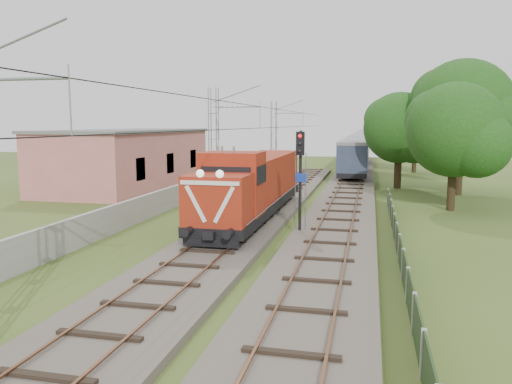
# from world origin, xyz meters

# --- Properties ---
(ground) EXTENTS (140.00, 140.00, 0.00)m
(ground) POSITION_xyz_m (0.00, 0.00, 0.00)
(ground) COLOR #3A4F1D
(ground) RESTS_ON ground
(track_main) EXTENTS (4.20, 70.00, 0.45)m
(track_main) POSITION_xyz_m (0.00, 7.00, 0.18)
(track_main) COLOR #6B6054
(track_main) RESTS_ON ground
(track_side) EXTENTS (4.20, 80.00, 0.45)m
(track_side) POSITION_xyz_m (5.00, 20.00, 0.18)
(track_side) COLOR #6B6054
(track_side) RESTS_ON ground
(catenary) EXTENTS (3.31, 70.00, 8.00)m
(catenary) POSITION_xyz_m (-2.95, 12.00, 4.05)
(catenary) COLOR gray
(catenary) RESTS_ON ground
(boundary_wall) EXTENTS (0.25, 40.00, 1.50)m
(boundary_wall) POSITION_xyz_m (-6.50, 12.00, 0.75)
(boundary_wall) COLOR #9E9E99
(boundary_wall) RESTS_ON ground
(station_building) EXTENTS (8.40, 20.40, 5.22)m
(station_building) POSITION_xyz_m (-15.00, 24.00, 2.63)
(station_building) COLOR #C7706B
(station_building) RESTS_ON ground
(fence) EXTENTS (0.12, 32.00, 1.20)m
(fence) POSITION_xyz_m (8.00, 3.00, 0.60)
(fence) COLOR black
(fence) RESTS_ON ground
(locomotive) EXTENTS (2.94, 16.81, 4.27)m
(locomotive) POSITION_xyz_m (0.00, 10.21, 2.21)
(locomotive) COLOR black
(locomotive) RESTS_ON ground
(coach_rake) EXTENTS (2.93, 109.56, 3.39)m
(coach_rake) POSITION_xyz_m (5.00, 83.75, 2.45)
(coach_rake) COLOR black
(coach_rake) RESTS_ON ground
(signal_post) EXTENTS (0.58, 0.47, 5.43)m
(signal_post) POSITION_xyz_m (3.23, 6.86, 3.73)
(signal_post) COLOR black
(signal_post) RESTS_ON ground
(tree_a) EXTENTS (6.54, 6.23, 8.48)m
(tree_a) POSITION_xyz_m (12.09, 16.69, 5.29)
(tree_a) COLOR #312614
(tree_a) RESTS_ON ground
(tree_b) EXTENTS (8.39, 7.99, 10.87)m
(tree_b) POSITION_xyz_m (13.85, 24.68, 6.78)
(tree_b) COLOR #312614
(tree_b) RESTS_ON ground
(tree_c) EXTENTS (6.59, 6.27, 8.54)m
(tree_c) POSITION_xyz_m (9.20, 27.86, 5.32)
(tree_c) COLOR #312614
(tree_c) RESTS_ON ground
(tree_d) EXTENTS (6.58, 6.26, 8.53)m
(tree_d) POSITION_xyz_m (11.87, 43.62, 5.32)
(tree_d) COLOR #312614
(tree_d) RESTS_ON ground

